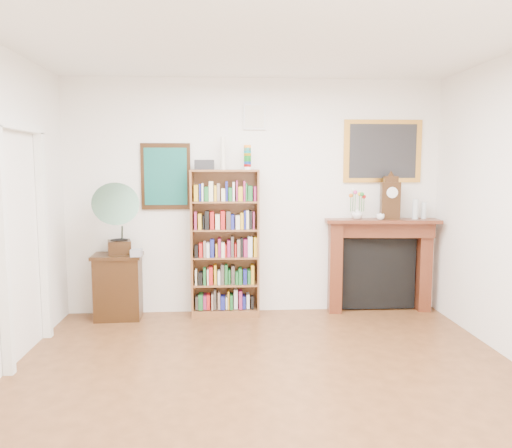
{
  "coord_description": "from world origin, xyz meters",
  "views": [
    {
      "loc": [
        -0.35,
        -3.49,
        1.77
      ],
      "look_at": [
        -0.04,
        1.6,
        1.18
      ],
      "focal_mm": 35.0,
      "sensor_mm": 36.0,
      "label": 1
    }
  ],
  "objects": [
    {
      "name": "side_cabinet",
      "position": [
        -1.6,
        2.28,
        0.38
      ],
      "size": [
        0.57,
        0.43,
        0.76
      ],
      "primitive_type": "cube",
      "rotation": [
        0.0,
        0.0,
        0.04
      ],
      "color": "black",
      "rests_on": "floor"
    },
    {
      "name": "door_casing",
      "position": [
        -2.21,
        1.2,
        1.26
      ],
      "size": [
        0.08,
        1.02,
        2.17
      ],
      "color": "white",
      "rests_on": "left_wall"
    },
    {
      "name": "bookshelf",
      "position": [
        -0.35,
        2.34,
        0.97
      ],
      "size": [
        0.8,
        0.3,
        1.99
      ],
      "rotation": [
        0.0,
        0.0,
        -0.02
      ],
      "color": "brown",
      "rests_on": "floor"
    },
    {
      "name": "small_picture",
      "position": [
        0.0,
        2.48,
        2.35
      ],
      "size": [
        0.26,
        0.04,
        0.3
      ],
      "color": "white",
      "rests_on": "back_wall"
    },
    {
      "name": "bottle_left",
      "position": [
        1.92,
        2.34,
        1.26
      ],
      "size": [
        0.07,
        0.07,
        0.24
      ],
      "primitive_type": "cylinder",
      "color": "silver",
      "rests_on": "fireplace"
    },
    {
      "name": "bottle_right",
      "position": [
        2.05,
        2.38,
        1.24
      ],
      "size": [
        0.06,
        0.06,
        0.2
      ],
      "primitive_type": "cylinder",
      "color": "silver",
      "rests_on": "fireplace"
    },
    {
      "name": "fireplace",
      "position": [
        1.52,
        2.4,
        0.67
      ],
      "size": [
        1.37,
        0.43,
        1.14
      ],
      "rotation": [
        0.0,
        0.0,
        -0.08
      ],
      "color": "#4C1E11",
      "rests_on": "floor"
    },
    {
      "name": "mantel_clock",
      "position": [
        1.61,
        2.33,
        1.39
      ],
      "size": [
        0.23,
        0.15,
        0.51
      ],
      "rotation": [
        0.0,
        0.0,
        -0.11
      ],
      "color": "black",
      "rests_on": "fireplace"
    },
    {
      "name": "gilt_painting",
      "position": [
        1.55,
        2.48,
        1.95
      ],
      "size": [
        0.95,
        0.04,
        0.75
      ],
      "color": "gold",
      "rests_on": "back_wall"
    },
    {
      "name": "teal_poster",
      "position": [
        -1.05,
        2.48,
        1.65
      ],
      "size": [
        0.58,
        0.04,
        0.78
      ],
      "color": "black",
      "rests_on": "back_wall"
    },
    {
      "name": "room",
      "position": [
        0.0,
        0.0,
        1.4
      ],
      "size": [
        4.51,
        5.01,
        2.81
      ],
      "color": "#523119",
      "rests_on": "ground"
    },
    {
      "name": "flower_vase",
      "position": [
        1.22,
        2.36,
        1.21
      ],
      "size": [
        0.17,
        0.17,
        0.14
      ],
      "primitive_type": "imported",
      "rotation": [
        0.0,
        0.0,
        -0.32
      ],
      "color": "silver",
      "rests_on": "fireplace"
    },
    {
      "name": "gramophone",
      "position": [
        -1.58,
        2.18,
        1.23
      ],
      "size": [
        0.65,
        0.74,
        0.83
      ],
      "rotation": [
        0.0,
        0.0,
        0.25
      ],
      "color": "black",
      "rests_on": "side_cabinet"
    },
    {
      "name": "cd_stack",
      "position": [
        -1.36,
        2.13,
        0.8
      ],
      "size": [
        0.12,
        0.12,
        0.08
      ],
      "primitive_type": "cube",
      "rotation": [
        0.0,
        0.0,
        -0.04
      ],
      "color": "#B7B6C3",
      "rests_on": "side_cabinet"
    },
    {
      "name": "teacup",
      "position": [
        1.48,
        2.27,
        1.18
      ],
      "size": [
        0.1,
        0.1,
        0.07
      ],
      "primitive_type": "imported",
      "rotation": [
        0.0,
        0.0,
        0.08
      ],
      "color": "white",
      "rests_on": "fireplace"
    }
  ]
}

